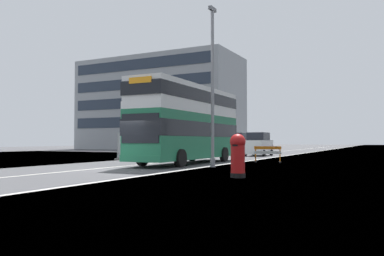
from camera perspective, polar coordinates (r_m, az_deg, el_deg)
name	(u,v)px	position (r m, az deg, el deg)	size (l,w,h in m)	color
ground	(126,171)	(19.86, -9.69, -6.18)	(140.00, 280.00, 0.10)	#424244
double_decker_bus	(188,123)	(25.02, -0.53, 0.77)	(2.90, 11.14, 4.90)	#1E6B47
lamppost_foreground	(213,91)	(21.71, 3.02, 5.43)	(0.29, 0.70, 8.90)	gray
red_pillar_postbox	(238,154)	(15.53, 6.71, -3.72)	(0.62, 0.62, 1.73)	black
roadworks_barrier	(268,152)	(26.70, 11.00, -3.50)	(1.81, 0.81, 1.08)	orange
construction_site_fence	(174,146)	(37.09, -2.70, -2.58)	(0.44, 17.20, 2.08)	#A8AAAD
car_oncoming_near	(258,145)	(38.31, 9.69, -2.45)	(2.01, 4.02, 2.25)	silver
car_receding_mid	(238,144)	(46.68, 6.77, -2.29)	(1.98, 3.81, 2.40)	maroon
bare_tree_far_verge_near	(179,136)	(50.41, -1.87, -1.19)	(2.46, 2.43, 4.05)	#4C3D2D
bare_tree_far_verge_mid	(210,134)	(62.16, 2.70, -0.90)	(2.60, 2.90, 5.03)	#4C3D2D
backdrop_office_block	(160,105)	(67.89, -4.76, 3.41)	(27.51, 12.37, 15.41)	gray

